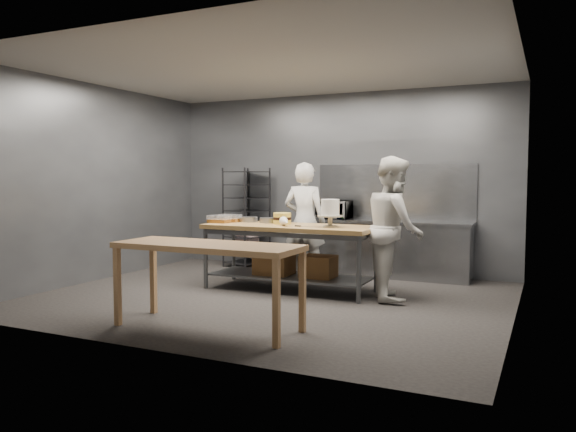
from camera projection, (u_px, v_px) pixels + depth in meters
The scene contains 16 objects.
ground at pixel (271, 297), 7.44m from camera, with size 6.00×6.00×0.00m, color black.
back_wall at pixel (337, 182), 9.59m from camera, with size 6.00×0.04×3.00m, color #4C4F54.
work_table at pixel (291, 250), 7.84m from camera, with size 2.40×0.90×0.92m.
near_counter at pixel (207, 252), 5.84m from camera, with size 2.00×0.70×0.90m.
back_counter at pixel (388, 248), 8.95m from camera, with size 2.60×0.60×0.90m.
splashback_panel at pixel (394, 192), 9.16m from camera, with size 2.60×0.02×0.90m, color slate.
speed_rack at pixel (246, 218), 9.93m from camera, with size 0.76×0.79×1.75m.
chef_behind at pixel (305, 222), 8.60m from camera, with size 0.66×0.43×1.81m, color silver.
chef_right at pixel (394, 228), 7.29m from camera, with size 0.90×0.70×1.86m, color silver.
microwave at pixel (334, 210), 9.30m from camera, with size 0.54×0.37×0.30m, color black.
frosted_cake_stand at pixel (330, 210), 7.50m from camera, with size 0.34×0.34×0.37m.
layer_cake at pixel (282, 218), 8.00m from camera, with size 0.25×0.25×0.16m.
cake_pans at pixel (257, 220), 8.31m from camera, with size 0.62×0.30×0.07m.
piping_bag at pixel (285, 222), 7.62m from camera, with size 0.12×0.12×0.38m, color white.
offset_spatula at pixel (304, 226), 7.56m from camera, with size 0.36×0.02×0.02m.
pastry_clamshells at pixel (224, 218), 8.30m from camera, with size 0.36×0.43×0.11m.
Camera 1 is at (3.33, -6.55, 1.59)m, focal length 35.00 mm.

